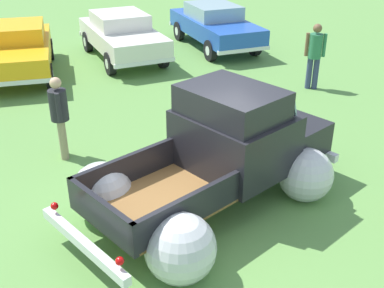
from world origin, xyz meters
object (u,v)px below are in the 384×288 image
object	(u,v)px
show_car_1	(17,48)
show_car_2	(122,34)
vintage_pickup_truck	(223,159)
show_car_3	(215,24)
spectator_0	(60,113)
spectator_1	(315,52)

from	to	relation	value
show_car_1	show_car_2	world-z (taller)	same
vintage_pickup_truck	show_car_2	xyz separation A→B (m)	(0.90, 8.53, 0.02)
vintage_pickup_truck	show_car_3	distance (m)	9.54
show_car_1	show_car_3	distance (m)	6.48
vintage_pickup_truck	spectator_0	world-z (taller)	vintage_pickup_truck
spectator_1	vintage_pickup_truck	bearing A→B (deg)	164.32
vintage_pickup_truck	show_car_1	xyz separation A→B (m)	(-2.29, 8.24, 0.02)
vintage_pickup_truck	spectator_1	xyz separation A→B (m)	(4.68, 3.78, 0.23)
vintage_pickup_truck	spectator_0	xyz separation A→B (m)	(-2.11, 2.58, 0.17)
vintage_pickup_truck	show_car_1	size ratio (longest dim) A/B	1.12
show_car_3	spectator_0	world-z (taller)	spectator_0
show_car_3	spectator_0	bearing A→B (deg)	-44.09
show_car_1	show_car_3	world-z (taller)	same
vintage_pickup_truck	spectator_1	distance (m)	6.02
show_car_1	spectator_1	xyz separation A→B (m)	(6.97, -4.45, 0.21)
vintage_pickup_truck	show_car_3	xyz separation A→B (m)	(4.19, 8.57, 0.02)
spectator_1	show_car_3	bearing A→B (deg)	41.27
show_car_2	show_car_3	xyz separation A→B (m)	(3.29, 0.04, -0.00)
vintage_pickup_truck	show_car_1	world-z (taller)	vintage_pickup_truck
show_car_1	spectator_0	bearing A→B (deg)	11.44
spectator_0	spectator_1	xyz separation A→B (m)	(6.79, 1.20, 0.06)
show_car_1	spectator_0	world-z (taller)	spectator_0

